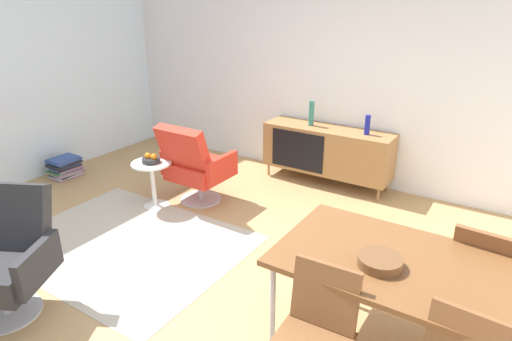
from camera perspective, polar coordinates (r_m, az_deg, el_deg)
The scene contains 15 objects.
ground_plane at distance 3.90m, azimuth -6.89°, elevation -12.54°, with size 8.32×8.32×0.00m, color tan.
wall_back at distance 5.53m, azimuth 10.07°, elevation 13.24°, with size 6.80×0.12×2.80m, color white.
sideboard at distance 5.44m, azimuth 9.33°, elevation 2.70°, with size 1.60×0.45×0.72m.
vase_cobalt at distance 5.16m, azimuth 14.50°, elevation 5.86°, with size 0.06×0.06×0.23m.
vase_sculptural_dark at distance 5.40m, azimuth 7.33°, elevation 7.52°, with size 0.07×0.07×0.31m.
dining_table at distance 2.76m, azimuth 19.96°, elevation -12.40°, with size 1.60×0.90×0.74m.
wooden_bowl_on_table at distance 2.66m, azimuth 16.07°, elevation -11.47°, with size 0.26×0.26×0.06m, color brown.
dining_chair_back_right at distance 3.33m, azimuth 27.67°, elevation -12.11°, with size 0.43×0.45×0.86m.
dining_chair_front_left at distance 2.55m, azimuth 7.80°, elevation -20.90°, with size 0.42×0.44×0.86m.
lounge_chair_red at distance 4.87m, azimuth -8.08°, elevation 0.86°, with size 0.72×0.66×0.95m.
armchair_black_shell at distance 3.67m, azimuth -30.69°, elevation -9.60°, with size 0.87×0.86×0.95m.
side_table_round at distance 4.93m, azimuth -13.48°, elevation -1.12°, with size 0.44×0.44×0.52m.
fruit_bowl at distance 4.85m, azimuth -13.71°, elevation 1.45°, with size 0.20×0.20×0.11m.
magazine_stack at distance 6.18m, azimuth -23.93°, elevation 0.42°, with size 0.33×0.41×0.27m.
area_rug at distance 4.38m, azimuth -16.82°, elevation -9.22°, with size 2.20×1.70×0.01m, color #B7AD99.
Camera 1 is at (2.10, -2.45, 2.19)m, focal length 30.27 mm.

